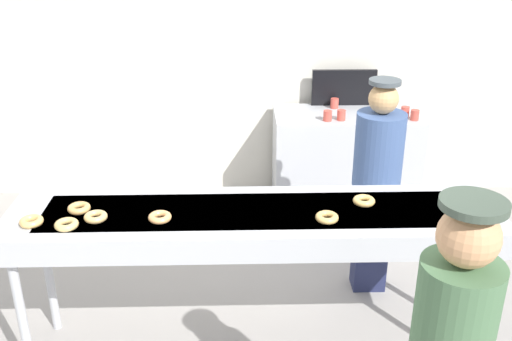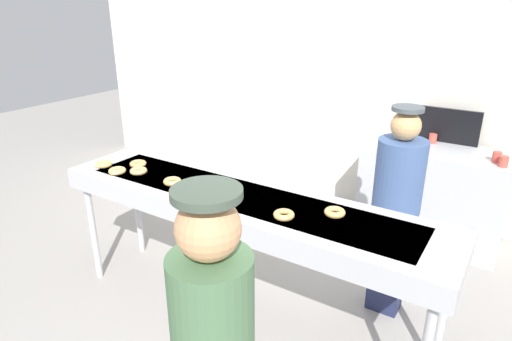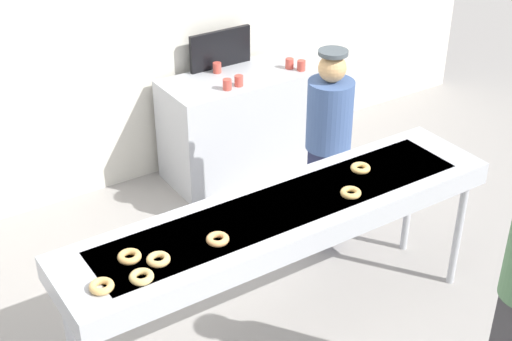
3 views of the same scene
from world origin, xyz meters
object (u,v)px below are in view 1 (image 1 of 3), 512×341
glazed_donut_3 (79,208)px  glazed_donut_0 (96,217)px  glazed_donut_1 (31,221)px  worker_baker (377,177)px  glazed_donut_2 (66,225)px  paper_cup_0 (405,112)px  prep_counter (344,161)px  glazed_donut_4 (364,201)px  paper_cup_1 (341,115)px  paper_cup_4 (415,115)px  paper_cup_3 (335,103)px  fryer_conveyor (254,223)px  glazed_donut_5 (160,217)px  glazed_donut_6 (327,217)px  paper_cup_2 (328,116)px  menu_display (344,88)px

glazed_donut_3 → glazed_donut_0: bearing=-42.2°
glazed_donut_1 → worker_baker: 2.29m
glazed_donut_2 → paper_cup_0: (2.44, 2.09, -0.05)m
prep_counter → glazed_donut_4: bearing=-97.0°
paper_cup_1 → paper_cup_4: (0.65, -0.01, 0.00)m
paper_cup_3 → fryer_conveyor: bearing=-110.2°
glazed_donut_0 → paper_cup_1: glazed_donut_0 is taller
glazed_donut_5 → paper_cup_4: glazed_donut_5 is taller
glazed_donut_3 → paper_cup_3: bearing=49.8°
glazed_donut_4 → paper_cup_0: glazed_donut_4 is taller
glazed_donut_6 → glazed_donut_2: bearing=-178.3°
prep_counter → fryer_conveyor: bearing=-114.1°
paper_cup_0 → glazed_donut_3: bearing=-142.0°
fryer_conveyor → paper_cup_2: paper_cup_2 is taller
glazed_donut_3 → glazed_donut_4: same height
glazed_donut_1 → glazed_donut_4: 1.92m
paper_cup_4 → glazed_donut_6: bearing=-118.3°
paper_cup_3 → glazed_donut_3: bearing=-130.2°
fryer_conveyor → paper_cup_2: 1.95m
glazed_donut_1 → glazed_donut_2: size_ratio=1.00×
fryer_conveyor → glazed_donut_2: bearing=-170.5°
paper_cup_4 → glazed_donut_2: bearing=-141.5°
glazed_donut_3 → glazed_donut_4: (1.69, 0.05, 0.00)m
paper_cup_0 → paper_cup_1: 0.59m
glazed_donut_6 → paper_cup_0: 2.27m
glazed_donut_0 → paper_cup_4: 3.04m
glazed_donut_3 → glazed_donut_5: size_ratio=1.00×
glazed_donut_3 → worker_baker: 2.02m
fryer_conveyor → menu_display: bearing=68.4°
paper_cup_1 → paper_cup_3: same height
paper_cup_2 → glazed_donut_6: bearing=-98.1°
glazed_donut_2 → menu_display: size_ratio=0.22×
paper_cup_4 → menu_display: menu_display is taller
menu_display → glazed_donut_6: bearing=-101.5°
glazed_donut_1 → prep_counter: size_ratio=0.10×
worker_baker → glazed_donut_1: bearing=11.3°
paper_cup_2 → glazed_donut_2: bearing=-131.0°
fryer_conveyor → worker_baker: size_ratio=1.79×
paper_cup_3 → paper_cup_4: 0.75m
glazed_donut_6 → menu_display: bearing=78.5°
paper_cup_2 → fryer_conveyor: bearing=-110.7°
glazed_donut_3 → menu_display: menu_display is taller
glazed_donut_5 → paper_cup_4: (2.00, 1.92, -0.05)m
prep_counter → menu_display: size_ratio=2.20×
glazed_donut_0 → glazed_donut_4: same height
prep_counter → paper_cup_1: (-0.09, -0.18, 0.52)m
paper_cup_1 → glazed_donut_1: bearing=-136.4°
worker_baker → fryer_conveyor: bearing=28.2°
glazed_donut_2 → prep_counter: 2.99m
prep_counter → paper_cup_0: paper_cup_0 is taller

